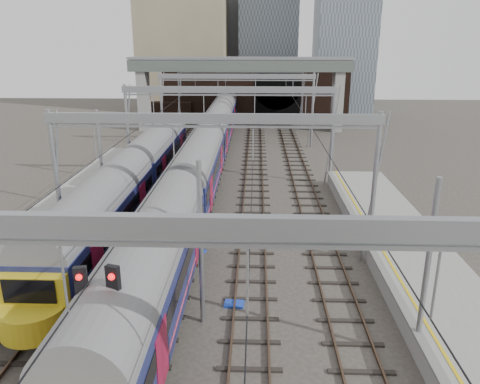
{
  "coord_description": "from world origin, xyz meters",
  "views": [
    {
      "loc": [
        2.16,
        -14.96,
        11.29
      ],
      "look_at": [
        1.2,
        12.29,
        2.4
      ],
      "focal_mm": 35.0,
      "sensor_mm": 36.0,
      "label": 1
    }
  ],
  "objects_px": {
    "train_main": "(209,146)",
    "signal_near_centre": "(119,327)",
    "train_second": "(135,178)",
    "signal_near_left": "(88,324)"
  },
  "relations": [
    {
      "from": "train_second",
      "to": "signal_near_left",
      "type": "bearing_deg",
      "value": -80.0
    },
    {
      "from": "train_second",
      "to": "signal_near_centre",
      "type": "xyz_separation_m",
      "value": [
        4.24,
        -18.46,
        0.96
      ]
    },
    {
      "from": "train_main",
      "to": "signal_near_centre",
      "type": "xyz_separation_m",
      "value": [
        0.24,
        -28.5,
        0.89
      ]
    },
    {
      "from": "train_main",
      "to": "train_second",
      "type": "distance_m",
      "value": 10.81
    },
    {
      "from": "train_main",
      "to": "signal_near_left",
      "type": "relative_size",
      "value": 12.26
    },
    {
      "from": "train_second",
      "to": "train_main",
      "type": "bearing_deg",
      "value": 68.29
    },
    {
      "from": "train_second",
      "to": "signal_near_centre",
      "type": "bearing_deg",
      "value": -77.07
    },
    {
      "from": "train_second",
      "to": "signal_near_centre",
      "type": "relative_size",
      "value": 5.68
    },
    {
      "from": "signal_near_centre",
      "to": "train_main",
      "type": "bearing_deg",
      "value": 107.14
    },
    {
      "from": "train_second",
      "to": "signal_near_left",
      "type": "relative_size",
      "value": 5.9
    }
  ]
}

